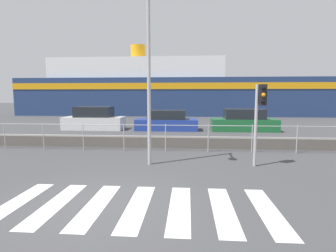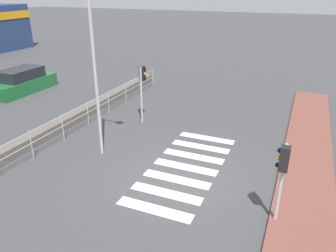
{
  "view_description": "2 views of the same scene",
  "coord_description": "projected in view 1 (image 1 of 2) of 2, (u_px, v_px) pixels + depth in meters",
  "views": [
    {
      "loc": [
        1.83,
        -5.27,
        2.34
      ],
      "look_at": [
        1.28,
        2.0,
        1.5
      ],
      "focal_mm": 28.0,
      "sensor_mm": 36.0,
      "label": 1
    },
    {
      "loc": [
        -9.11,
        -3.49,
        6.12
      ],
      "look_at": [
        1.47,
        1.0,
        1.2
      ],
      "focal_mm": 35.0,
      "sensor_mm": 36.0,
      "label": 2
    }
  ],
  "objects": [
    {
      "name": "seawall",
      "position": [
        148.0,
        142.0,
        12.04
      ],
      "size": [
        21.9,
        0.55,
        0.49
      ],
      "color": "#605B54",
      "rests_on": "ground_plane"
    },
    {
      "name": "parked_car_white",
      "position": [
        94.0,
        120.0,
        18.43
      ],
      "size": [
        4.15,
        1.71,
        1.59
      ],
      "color": "silver",
      "rests_on": "ground_plane"
    },
    {
      "name": "parked_car_blue",
      "position": [
        167.0,
        122.0,
        18.06
      ],
      "size": [
        4.24,
        1.74,
        1.37
      ],
      "color": "#233D9E",
      "rests_on": "ground_plane"
    },
    {
      "name": "traffic_light_far",
      "position": [
        260.0,
        107.0,
        8.51
      ],
      "size": [
        0.34,
        0.32,
        2.71
      ],
      "color": "#B2B2B5",
      "rests_on": "ground_plane"
    },
    {
      "name": "streetlamp",
      "position": [
        148.0,
        50.0,
        8.35
      ],
      "size": [
        0.32,
        1.19,
        6.13
      ],
      "color": "#B2B2B5",
      "rests_on": "ground_plane"
    },
    {
      "name": "crosswalk",
      "position": [
        137.0,
        206.0,
        5.56
      ],
      "size": [
        5.85,
        2.4,
        0.01
      ],
      "color": "silver",
      "rests_on": "ground_plane"
    },
    {
      "name": "ferry_boat",
      "position": [
        166.0,
        91.0,
        33.24
      ],
      "size": [
        37.48,
        7.68,
        8.67
      ],
      "color": "navy",
      "rests_on": "ground_plane"
    },
    {
      "name": "harbor_fence",
      "position": [
        145.0,
        133.0,
        11.11
      ],
      "size": [
        19.75,
        0.04,
        1.17
      ],
      "color": "#B2B2B5",
      "rests_on": "ground_plane"
    },
    {
      "name": "ground_plane",
      "position": [
        102.0,
        205.0,
        5.62
      ],
      "size": [
        160.0,
        160.0,
        0.0
      ],
      "primitive_type": "plane",
      "color": "#424244"
    },
    {
      "name": "parked_car_green",
      "position": [
        244.0,
        121.0,
        17.66
      ],
      "size": [
        4.32,
        1.77,
        1.47
      ],
      "color": "#1E6633",
      "rests_on": "ground_plane"
    }
  ]
}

